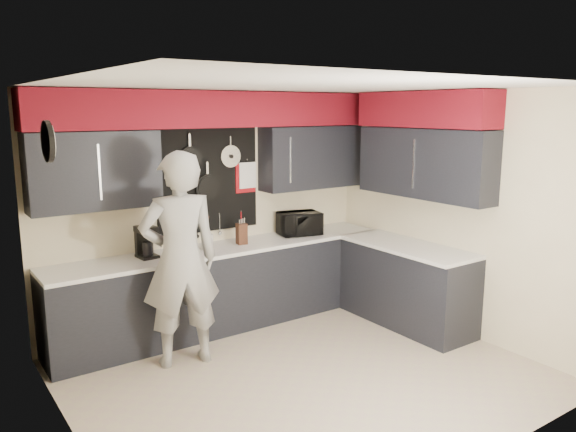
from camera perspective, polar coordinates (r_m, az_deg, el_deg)
ground at (r=5.38m, az=1.63°, el=-15.75°), size 4.00×4.00×0.00m
back_wall_assembly at (r=6.18m, az=-7.13°, el=7.08°), size 4.00×0.36×2.60m
right_wall_assembly at (r=6.29m, az=14.03°, el=6.29°), size 0.36×3.50×2.60m
left_wall_assembly at (r=4.11m, az=-21.42°, el=-5.07°), size 0.05×3.50×2.60m
base_cabinets at (r=6.32m, az=-0.90°, el=-7.11°), size 3.95×2.20×0.92m
microwave at (r=6.72m, az=1.16°, el=-0.77°), size 0.55×0.43×0.27m
knife_block at (r=6.27m, az=-4.73°, el=-1.82°), size 0.12×0.12×0.23m
utensil_crock at (r=6.08m, az=-8.20°, el=-2.62°), size 0.13×0.13×0.17m
coffee_maker at (r=5.87m, az=-14.26°, el=-2.48°), size 0.19×0.23×0.33m
person at (r=5.34m, az=-10.90°, el=-4.40°), size 0.82×0.62×2.04m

